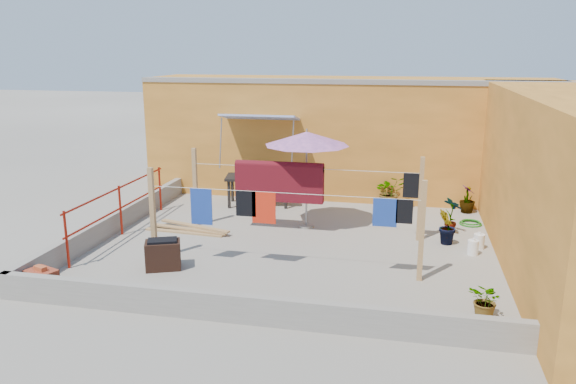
% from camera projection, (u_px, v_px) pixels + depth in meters
% --- Properties ---
extents(ground, '(80.00, 80.00, 0.00)m').
position_uv_depth(ground, '(296.00, 244.00, 11.71)').
color(ground, '#9E998E').
rests_on(ground, ground).
extents(wall_back, '(11.00, 3.27, 3.21)m').
position_uv_depth(wall_back, '(347.00, 136.00, 15.66)').
color(wall_back, orange).
rests_on(wall_back, ground).
extents(wall_right, '(2.40, 9.00, 3.20)m').
position_uv_depth(wall_right, '(574.00, 181.00, 10.25)').
color(wall_right, orange).
rests_on(wall_right, ground).
extents(parapet_front, '(8.30, 0.16, 0.44)m').
position_uv_depth(parapet_front, '(248.00, 309.00, 8.27)').
color(parapet_front, gray).
rests_on(parapet_front, ground).
extents(parapet_left, '(0.16, 7.30, 0.44)m').
position_uv_depth(parapet_left, '(117.00, 222.00, 12.50)').
color(parapet_left, gray).
rests_on(parapet_left, ground).
extents(red_railing, '(0.05, 4.20, 1.10)m').
position_uv_depth(red_railing, '(120.00, 203.00, 12.14)').
color(red_railing, maroon).
rests_on(red_railing, ground).
extents(clothesline_rig, '(5.09, 2.35, 1.80)m').
position_uv_depth(clothesline_rig, '(282.00, 187.00, 12.05)').
color(clothesline_rig, tan).
rests_on(clothesline_rig, ground).
extents(patio_umbrella, '(2.36, 2.36, 2.26)m').
position_uv_depth(patio_umbrella, '(307.00, 139.00, 12.32)').
color(patio_umbrella, gray).
rests_on(patio_umbrella, ground).
extents(outdoor_table, '(1.78, 1.11, 0.78)m').
position_uv_depth(outdoor_table, '(258.00, 179.00, 14.50)').
color(outdoor_table, black).
rests_on(outdoor_table, ground).
extents(brick_stack, '(0.60, 0.52, 0.44)m').
position_uv_depth(brick_stack, '(42.00, 280.00, 9.40)').
color(brick_stack, '#9D3E24').
rests_on(brick_stack, ground).
extents(lumber_pile, '(1.98, 0.70, 0.12)m').
position_uv_depth(lumber_pile, '(189.00, 229.00, 12.49)').
color(lumber_pile, tan).
rests_on(lumber_pile, ground).
extents(brazier, '(0.74, 0.63, 0.57)m').
position_uv_depth(brazier, '(163.00, 254.00, 10.33)').
color(brazier, black).
rests_on(brazier, ground).
extents(white_basin, '(0.46, 0.46, 0.08)m').
position_uv_depth(white_basin, '(315.00, 307.00, 8.73)').
color(white_basin, white).
rests_on(white_basin, ground).
extents(water_jug_a, '(0.22, 0.22, 0.34)m').
position_uv_depth(water_jug_a, '(473.00, 247.00, 11.07)').
color(water_jug_a, white).
rests_on(water_jug_a, ground).
extents(water_jug_b, '(0.22, 0.22, 0.35)m').
position_uv_depth(water_jug_b, '(479.00, 241.00, 11.41)').
color(water_jug_b, white).
rests_on(water_jug_b, ground).
extents(green_hose, '(0.52, 0.52, 0.08)m').
position_uv_depth(green_hose, '(470.00, 223.00, 13.01)').
color(green_hose, '#1C6B17').
rests_on(green_hose, ground).
extents(plant_back_a, '(0.96, 0.90, 0.86)m').
position_uv_depth(plant_back_a, '(390.00, 192.00, 14.27)').
color(plant_back_a, '#195919').
rests_on(plant_back_a, ground).
extents(plant_back_b, '(0.50, 0.50, 0.70)m').
position_uv_depth(plant_back_b, '(468.00, 199.00, 13.90)').
color(plant_back_b, '#195919').
rests_on(plant_back_b, ground).
extents(plant_right_a, '(0.51, 0.52, 0.83)m').
position_uv_depth(plant_right_a, '(452.00, 215.00, 12.33)').
color(plant_right_a, '#195919').
rests_on(plant_right_a, ground).
extents(plant_right_b, '(0.40, 0.47, 0.78)m').
position_uv_depth(plant_right_b, '(447.00, 227.00, 11.58)').
color(plant_right_b, '#195919').
rests_on(plant_right_b, ground).
extents(plant_right_c, '(0.67, 0.67, 0.56)m').
position_uv_depth(plant_right_c, '(487.00, 301.00, 8.40)').
color(plant_right_c, '#195919').
rests_on(plant_right_c, ground).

